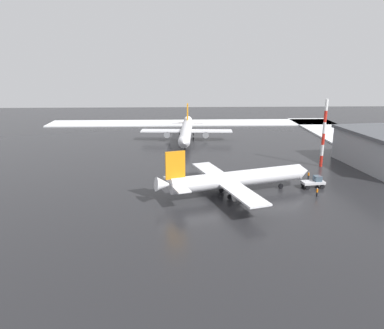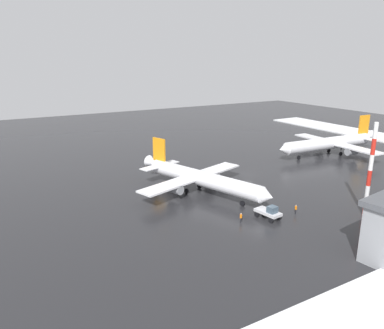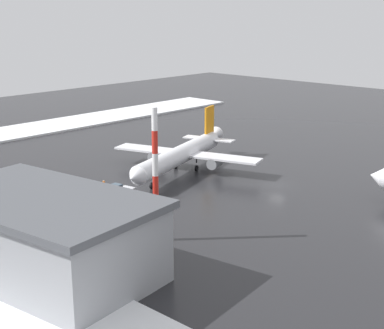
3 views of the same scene
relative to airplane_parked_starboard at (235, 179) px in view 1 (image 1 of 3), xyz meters
The scene contains 8 objects.
ground_plane 17.61m from the airplane_parked_starboard, 17.64° to the left, with size 240.00×240.00×0.00m, color #232326.
snow_bank_right 83.72m from the airplane_parked_starboard, ahead, with size 14.00×116.00×0.44m, color white.
airplane_parked_starboard is the anchor object (origin of this frame).
airplane_distant_tail 49.02m from the airplane_parked_starboard, ahead, with size 35.51×29.44×10.54m.
pushback_tug 17.39m from the airplane_parked_starboard, 78.23° to the right, with size 2.84×4.86×2.50m.
ground_crew_mid_apron 19.98m from the airplane_parked_starboard, 62.78° to the right, with size 0.36×0.36×1.71m.
ground_crew_near_tug 15.95m from the airplane_parked_starboard, 95.61° to the right, with size 0.36×0.36×1.71m.
antenna_mast 31.19m from the airplane_parked_starboard, 51.66° to the right, with size 0.70×0.70×16.50m.
Camera 1 is at (-84.94, 5.52, 25.71)m, focal length 35.00 mm.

